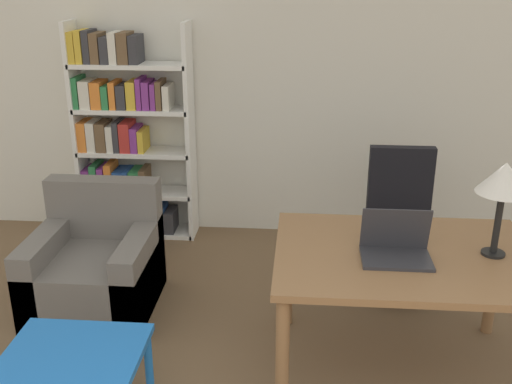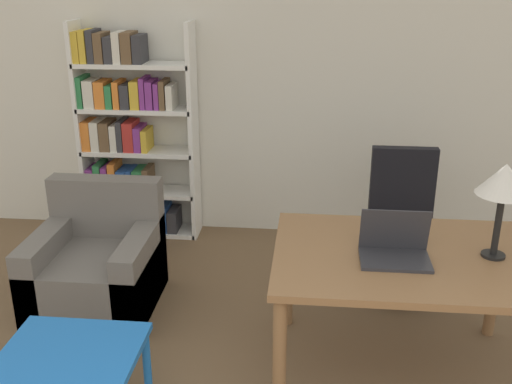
# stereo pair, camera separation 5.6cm
# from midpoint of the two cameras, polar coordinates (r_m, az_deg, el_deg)

# --- Properties ---
(wall_back) EXTENTS (8.00, 0.06, 2.70)m
(wall_back) POSITION_cam_midpoint_polar(r_m,az_deg,el_deg) (5.00, 5.29, 10.74)
(wall_back) COLOR silver
(wall_back) RESTS_ON ground_plane
(desk) EXTENTS (1.41, 1.02, 0.76)m
(desk) POSITION_cam_midpoint_polar(r_m,az_deg,el_deg) (3.38, 14.34, -7.17)
(desk) COLOR olive
(desk) RESTS_ON ground_plane
(laptop) EXTENTS (0.36, 0.25, 0.26)m
(laptop) POSITION_cam_midpoint_polar(r_m,az_deg,el_deg) (3.25, 13.56, -5.27)
(laptop) COLOR #2D2D33
(laptop) RESTS_ON desk
(table_lamp) EXTENTS (0.28, 0.28, 0.52)m
(table_lamp) POSITION_cam_midpoint_polar(r_m,az_deg,el_deg) (3.30, 23.03, 0.86)
(table_lamp) COLOR black
(table_lamp) RESTS_ON desk
(office_chair) EXTENTS (0.52, 0.52, 1.02)m
(office_chair) POSITION_cam_midpoint_polar(r_m,az_deg,el_deg) (4.38, 14.03, -3.47)
(office_chair) COLOR black
(office_chair) RESTS_ON ground_plane
(side_table_blue) EXTENTS (0.67, 0.58, 0.46)m
(side_table_blue) POSITION_cam_midpoint_polar(r_m,az_deg,el_deg) (3.15, -16.74, -15.30)
(side_table_blue) COLOR blue
(side_table_blue) RESTS_ON ground_plane
(armchair) EXTENTS (0.79, 0.80, 0.83)m
(armchair) POSITION_cam_midpoint_polar(r_m,az_deg,el_deg) (4.26, -14.49, -6.98)
(armchair) COLOR #66605B
(armchair) RESTS_ON ground_plane
(bookshelf) EXTENTS (0.98, 0.28, 1.81)m
(bookshelf) POSITION_cam_midpoint_polar(r_m,az_deg,el_deg) (5.15, -11.71, 4.96)
(bookshelf) COLOR white
(bookshelf) RESTS_ON ground_plane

